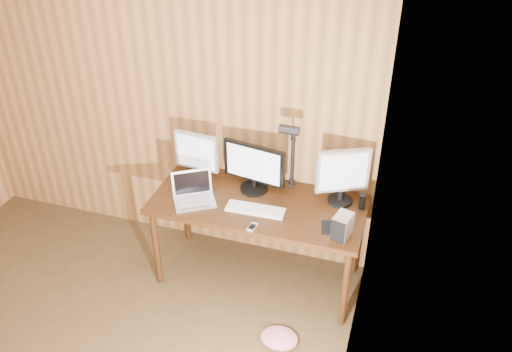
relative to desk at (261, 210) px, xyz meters
The scene contains 13 objects.
desk is the anchor object (origin of this frame).
monitor_center 0.35m from the desk, 132.57° to the left, with size 0.50×0.22×0.39m.
monitor_left 0.66m from the desk, 169.52° to the left, with size 0.36×0.17×0.41m.
monitor_right 0.70m from the desk, 12.04° to the left, with size 0.37×0.20×0.45m.
laptop 0.54m from the desk, 159.90° to the right, with size 0.38×0.35×0.22m.
keyboard 0.22m from the desk, 86.41° to the right, with size 0.44×0.15×0.02m.
mousepad 0.66m from the desk, 18.59° to the right, with size 0.20×0.16×0.00m, color black.
mouse 0.66m from the desk, 18.59° to the right, with size 0.07×0.11×0.04m, color black.
hard_drive 0.75m from the desk, 22.42° to the right, with size 0.14×0.18×0.17m.
phone 0.40m from the desk, 82.30° to the right, with size 0.07×0.11×0.01m.
speaker 0.78m from the desk, ahead, with size 0.05×0.05×0.12m, color black.
desk_lamp 0.57m from the desk, 41.02° to the left, with size 0.15×0.21×0.63m.
fabric_pile 0.96m from the desk, 62.72° to the right, with size 0.27×0.22×0.09m, color #D3667F, non-canonical shape.
Camera 1 is at (1.89, -1.51, 3.13)m, focal length 38.00 mm.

